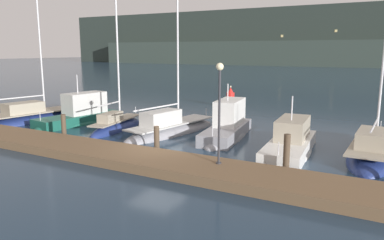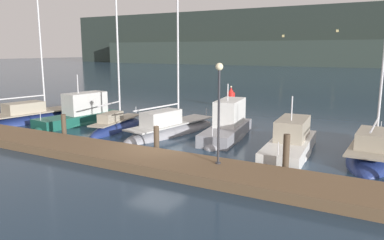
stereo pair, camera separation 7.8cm
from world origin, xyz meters
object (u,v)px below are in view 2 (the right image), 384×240
sailboat_berth_4 (171,130)px  channel_buoy (231,99)px  sailboat_berth_3 (116,128)px  motorboat_berth_6 (290,147)px  sailboat_berth_1 (36,119)px  sailboat_berth_7 (374,153)px  rowboat_adrift (89,102)px  dock_lamppost (219,98)px  motorboat_berth_5 (227,131)px  motorboat_berth_2 (80,118)px

sailboat_berth_4 → channel_buoy: size_ratio=6.23×
sailboat_berth_3 → motorboat_berth_6: size_ratio=1.30×
sailboat_berth_1 → motorboat_berth_6: sailboat_berth_1 is taller
sailboat_berth_7 → channel_buoy: bearing=137.9°
sailboat_berth_7 → channel_buoy: sailboat_berth_7 is taller
sailboat_berth_4 → rowboat_adrift: 17.62m
dock_lamppost → motorboat_berth_6: bearing=68.6°
motorboat_berth_5 → dock_lamppost: 7.56m
sailboat_berth_4 → dock_lamppost: size_ratio=2.92×
sailboat_berth_7 → rowboat_adrift: sailboat_berth_7 is taller
motorboat_berth_2 → sailboat_berth_3: size_ratio=0.78×
channel_buoy → dock_lamppost: size_ratio=0.47×
sailboat_berth_3 → channel_buoy: bearing=77.7°
sailboat_berth_1 → rowboat_adrift: (-4.11, 9.75, -0.16)m
sailboat_berth_7 → channel_buoy: 17.28m
sailboat_berth_1 → motorboat_berth_5: (14.93, 1.98, 0.21)m
motorboat_berth_2 → sailboat_berth_7: sailboat_berth_7 is taller
motorboat_berth_6 → channel_buoy: (-8.92, 13.07, 0.46)m
motorboat_berth_6 → sailboat_berth_7: sailboat_berth_7 is taller
sailboat_berth_4 → sailboat_berth_7: sailboat_berth_4 is taller
sailboat_berth_4 → motorboat_berth_6: 8.00m
sailboat_berth_1 → motorboat_berth_6: bearing=0.7°
motorboat_berth_5 → dock_lamppost: dock_lamppost is taller
motorboat_berth_2 → motorboat_berth_6: 15.55m
sailboat_berth_1 → sailboat_berth_4: sailboat_berth_4 is taller
sailboat_berth_4 → motorboat_berth_6: sailboat_berth_4 is taller
channel_buoy → dock_lamppost: (7.03, -17.87, 2.56)m
sailboat_berth_3 → sailboat_berth_1: bearing=-177.1°
channel_buoy → rowboat_adrift: size_ratio=0.78×
motorboat_berth_5 → motorboat_berth_6: motorboat_berth_5 is taller
dock_lamppost → rowboat_adrift: size_ratio=1.66×
motorboat_berth_2 → sailboat_berth_4: bearing=3.2°
motorboat_berth_2 → motorboat_berth_5: bearing=6.0°
motorboat_berth_5 → channel_buoy: size_ratio=3.45×
sailboat_berth_7 → motorboat_berth_5: bearing=178.3°
motorboat_berth_5 → motorboat_berth_6: 4.65m
motorboat_berth_5 → dock_lamppost: (2.43, -6.53, 2.94)m
sailboat_berth_7 → dock_lamppost: sailboat_berth_7 is taller
motorboat_berth_6 → channel_buoy: 15.83m
sailboat_berth_3 → motorboat_berth_6: 11.74m
sailboat_berth_1 → motorboat_berth_2: size_ratio=1.68×
motorboat_berth_2 → channel_buoy: bearing=62.1°
sailboat_berth_4 → motorboat_berth_5: size_ratio=1.80×
motorboat_berth_2 → dock_lamppost: size_ratio=1.66×
motorboat_berth_2 → channel_buoy: motorboat_berth_2 is taller
motorboat_berth_2 → sailboat_berth_4: sailboat_berth_4 is taller
sailboat_berth_4 → channel_buoy: bearing=94.6°
sailboat_berth_1 → dock_lamppost: 18.22m
sailboat_berth_1 → sailboat_berth_3: (7.51, 0.38, -0.02)m
sailboat_berth_3 → dock_lamppost: sailboat_berth_3 is taller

